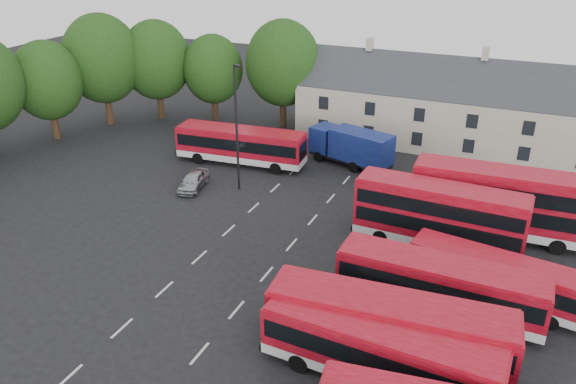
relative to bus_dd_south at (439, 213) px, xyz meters
name	(u,v)px	position (x,y,z in m)	size (l,w,h in m)	color
ground	(183,273)	(-14.17, -9.77, -2.62)	(140.00, 140.00, 0.00)	black
lane_markings	(232,266)	(-11.67, -7.77, -2.62)	(5.15, 33.80, 0.01)	beige
treeline	(111,72)	(-34.91, 9.59, 4.06)	(29.92, 32.59, 12.01)	black
terrace_houses	(477,112)	(-0.17, 20.23, 1.24)	(35.70, 7.13, 10.06)	beige
bus_row_b	(379,348)	(-0.25, -13.85, -0.68)	(11.57, 3.17, 3.24)	silver
bus_row_c	(389,323)	(-0.29, -12.01, -0.54)	(12.46, 3.78, 3.47)	silver
bus_row_d	(440,282)	(1.38, -7.18, -0.67)	(11.55, 2.84, 3.25)	silver
bus_row_e	(498,275)	(4.30, -4.78, -0.89)	(10.44, 3.83, 2.89)	silver
bus_dd_south	(439,213)	(0.00, 0.00, 0.00)	(11.30, 2.92, 4.61)	silver
bus_dd_north	(502,199)	(3.69, 3.42, 0.23)	(12.35, 3.39, 5.02)	silver
bus_north	(241,143)	(-19.30, 7.82, -0.59)	(12.16, 3.84, 3.38)	silver
box_truck	(352,146)	(-9.84, 11.52, -0.69)	(8.25, 4.54, 3.45)	black
silver_car	(193,181)	(-20.43, 1.42, -1.91)	(1.68, 4.17, 1.42)	#A2A5AA
lamppost	(237,126)	(-16.85, 2.83, 2.99)	(0.73, 0.39, 10.52)	black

